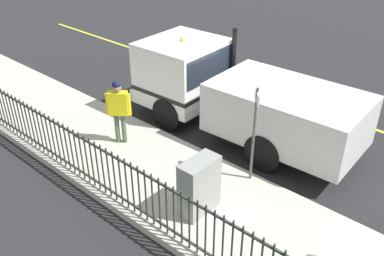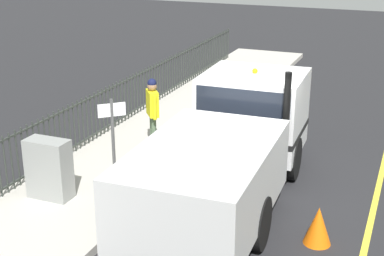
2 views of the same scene
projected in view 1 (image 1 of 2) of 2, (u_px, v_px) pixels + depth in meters
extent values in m
plane|color=#232326|center=(230.00, 123.00, 12.36)|extent=(61.03, 61.03, 0.00)
cube|color=#B7B2A8|center=(148.00, 170.00, 10.18)|extent=(2.94, 27.74, 0.17)
cube|color=yellow|center=(274.00, 96.00, 13.94)|extent=(0.12, 24.97, 0.01)
cube|color=white|center=(183.00, 71.00, 12.22)|extent=(2.27, 2.09, 1.79)
cube|color=black|center=(182.00, 58.00, 12.02)|extent=(2.10, 2.12, 0.79)
cube|color=silver|center=(286.00, 113.00, 10.48)|extent=(2.33, 3.85, 1.29)
cube|color=silver|center=(156.00, 85.00, 13.19)|extent=(2.10, 0.27, 0.36)
cube|color=black|center=(183.00, 83.00, 12.42)|extent=(2.29, 2.11, 0.12)
cylinder|color=black|center=(168.00, 114.00, 11.85)|extent=(0.33, 0.97, 0.96)
cylinder|color=black|center=(211.00, 91.00, 13.16)|extent=(0.33, 0.97, 0.96)
cylinder|color=black|center=(264.00, 152.00, 10.15)|extent=(0.33, 0.97, 0.96)
cylinder|color=black|center=(301.00, 121.00, 11.47)|extent=(0.33, 0.97, 0.96)
sphere|color=orange|center=(182.00, 39.00, 11.75)|extent=(0.12, 0.12, 0.12)
cylinder|color=black|center=(233.00, 65.00, 12.16)|extent=(0.14, 0.14, 2.14)
cube|color=yellow|center=(118.00, 103.00, 10.57)|extent=(0.48, 0.52, 0.62)
sphere|color=#997051|center=(117.00, 88.00, 10.35)|extent=(0.23, 0.23, 0.23)
sphere|color=#14193F|center=(116.00, 85.00, 10.31)|extent=(0.22, 0.22, 0.22)
cylinder|color=#4C6047|center=(117.00, 128.00, 10.93)|extent=(0.12, 0.12, 0.83)
cylinder|color=#4C6047|center=(124.00, 128.00, 10.92)|extent=(0.12, 0.12, 0.83)
cylinder|color=yellow|center=(107.00, 104.00, 10.60)|extent=(0.09, 0.09, 0.59)
cylinder|color=yellow|center=(129.00, 105.00, 10.57)|extent=(0.09, 0.09, 0.59)
cylinder|color=#2D332D|center=(2.00, 107.00, 11.49)|extent=(0.04, 0.04, 1.24)
cylinder|color=#2D332D|center=(6.00, 109.00, 11.39)|extent=(0.04, 0.04, 1.24)
cylinder|color=#2D332D|center=(9.00, 112.00, 11.28)|extent=(0.04, 0.04, 1.24)
cylinder|color=#2D332D|center=(13.00, 114.00, 11.17)|extent=(0.04, 0.04, 1.24)
cylinder|color=#2D332D|center=(16.00, 116.00, 11.06)|extent=(0.04, 0.04, 1.24)
cylinder|color=#2D332D|center=(20.00, 118.00, 10.95)|extent=(0.04, 0.04, 1.24)
cylinder|color=#2D332D|center=(24.00, 121.00, 10.84)|extent=(0.04, 0.04, 1.24)
cylinder|color=#2D332D|center=(28.00, 123.00, 10.73)|extent=(0.04, 0.04, 1.24)
cylinder|color=#2D332D|center=(32.00, 126.00, 10.63)|extent=(0.04, 0.04, 1.24)
cylinder|color=#2D332D|center=(36.00, 128.00, 10.52)|extent=(0.04, 0.04, 1.24)
cylinder|color=#2D332D|center=(40.00, 131.00, 10.41)|extent=(0.04, 0.04, 1.24)
cylinder|color=#2D332D|center=(44.00, 133.00, 10.30)|extent=(0.04, 0.04, 1.24)
cylinder|color=#2D332D|center=(49.00, 136.00, 10.19)|extent=(0.04, 0.04, 1.24)
cylinder|color=#2D332D|center=(53.00, 139.00, 10.08)|extent=(0.04, 0.04, 1.24)
cylinder|color=#2D332D|center=(57.00, 141.00, 9.97)|extent=(0.04, 0.04, 1.24)
cylinder|color=#2D332D|center=(62.00, 144.00, 9.87)|extent=(0.04, 0.04, 1.24)
cylinder|color=#2D332D|center=(67.00, 147.00, 9.76)|extent=(0.04, 0.04, 1.24)
cylinder|color=#2D332D|center=(72.00, 150.00, 9.65)|extent=(0.04, 0.04, 1.24)
cylinder|color=#2D332D|center=(77.00, 153.00, 9.54)|extent=(0.04, 0.04, 1.24)
cylinder|color=#2D332D|center=(82.00, 156.00, 9.43)|extent=(0.04, 0.04, 1.24)
cylinder|color=#2D332D|center=(87.00, 159.00, 9.32)|extent=(0.04, 0.04, 1.24)
cylinder|color=#2D332D|center=(92.00, 163.00, 9.21)|extent=(0.04, 0.04, 1.24)
cylinder|color=#2D332D|center=(97.00, 166.00, 9.11)|extent=(0.04, 0.04, 1.24)
cylinder|color=#2D332D|center=(103.00, 169.00, 9.00)|extent=(0.04, 0.04, 1.24)
cylinder|color=#2D332D|center=(109.00, 173.00, 8.89)|extent=(0.04, 0.04, 1.24)
cylinder|color=#2D332D|center=(114.00, 176.00, 8.78)|extent=(0.04, 0.04, 1.24)
cylinder|color=#2D332D|center=(120.00, 180.00, 8.67)|extent=(0.04, 0.04, 1.24)
cylinder|color=#2D332D|center=(126.00, 184.00, 8.56)|extent=(0.04, 0.04, 1.24)
cylinder|color=#2D332D|center=(133.00, 188.00, 8.45)|extent=(0.04, 0.04, 1.24)
cylinder|color=#2D332D|center=(139.00, 192.00, 8.34)|extent=(0.04, 0.04, 1.24)
cylinder|color=#2D332D|center=(146.00, 196.00, 8.24)|extent=(0.04, 0.04, 1.24)
cylinder|color=#2D332D|center=(153.00, 200.00, 8.13)|extent=(0.04, 0.04, 1.24)
cylinder|color=#2D332D|center=(160.00, 204.00, 8.02)|extent=(0.04, 0.04, 1.24)
cylinder|color=#2D332D|center=(167.00, 209.00, 7.91)|extent=(0.04, 0.04, 1.24)
cylinder|color=#2D332D|center=(174.00, 213.00, 7.80)|extent=(0.04, 0.04, 1.24)
cylinder|color=#2D332D|center=(182.00, 218.00, 7.69)|extent=(0.04, 0.04, 1.24)
cylinder|color=#2D332D|center=(189.00, 223.00, 7.58)|extent=(0.04, 0.04, 1.24)
cylinder|color=#2D332D|center=(197.00, 228.00, 7.48)|extent=(0.04, 0.04, 1.24)
cylinder|color=#2D332D|center=(206.00, 233.00, 7.37)|extent=(0.04, 0.04, 1.24)
cylinder|color=#2D332D|center=(214.00, 238.00, 7.26)|extent=(0.04, 0.04, 1.24)
cylinder|color=#2D332D|center=(223.00, 243.00, 7.15)|extent=(0.04, 0.04, 1.24)
cylinder|color=#2D332D|center=(232.00, 249.00, 7.04)|extent=(0.04, 0.04, 1.24)
cylinder|color=#2D332D|center=(241.00, 254.00, 6.93)|extent=(0.04, 0.04, 1.24)
cube|color=#2D332D|center=(100.00, 149.00, 8.74)|extent=(0.04, 23.58, 0.04)
cube|color=#2D332D|center=(105.00, 187.00, 9.23)|extent=(0.04, 23.58, 0.04)
cube|color=gray|center=(199.00, 186.00, 8.51)|extent=(0.88, 0.44, 1.22)
cone|color=orange|center=(300.00, 107.00, 12.46)|extent=(0.49, 0.49, 0.70)
cylinder|color=#4C4C4C|center=(254.00, 136.00, 9.19)|extent=(0.06, 0.06, 2.29)
cube|color=white|center=(257.00, 97.00, 8.71)|extent=(0.39, 0.36, 0.24)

